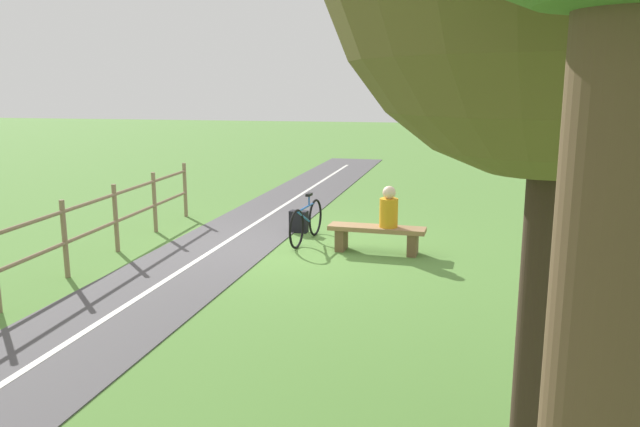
% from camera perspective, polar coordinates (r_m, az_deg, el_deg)
% --- Properties ---
extents(ground_plane, '(80.00, 80.00, 0.00)m').
position_cam_1_polar(ground_plane, '(11.40, -2.97, -3.08)').
color(ground_plane, '#548438').
extents(paved_path, '(3.03, 36.04, 0.02)m').
position_cam_1_polar(paved_path, '(8.37, -19.18, -9.21)').
color(paved_path, '#4C494C').
rests_on(paved_path, ground_plane).
extents(path_centre_line, '(0.97, 31.99, 0.00)m').
position_cam_1_polar(path_centre_line, '(8.37, -19.18, -9.15)').
color(path_centre_line, silver).
rests_on(path_centre_line, paved_path).
extents(bench, '(1.73, 0.53, 0.47)m').
position_cam_1_polar(bench, '(10.99, 5.23, -1.93)').
color(bench, '#937047').
rests_on(bench, ground_plane).
extents(person_seated, '(0.34, 0.34, 0.73)m').
position_cam_1_polar(person_seated, '(10.86, 6.34, 0.41)').
color(person_seated, orange).
rests_on(person_seated, bench).
extents(bicycle, '(0.23, 1.78, 0.90)m').
position_cam_1_polar(bicycle, '(11.68, -1.26, -0.78)').
color(bicycle, black).
rests_on(bicycle, ground_plane).
extents(backpack, '(0.37, 0.27, 0.44)m').
position_cam_1_polar(backpack, '(12.49, -1.95, -0.75)').
color(backpack, black).
rests_on(backpack, ground_plane).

